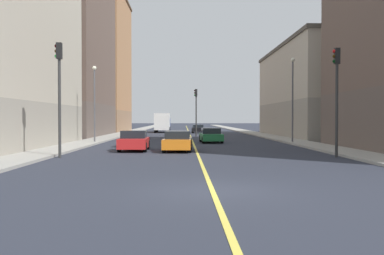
{
  "coord_description": "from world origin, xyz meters",
  "views": [
    {
      "loc": [
        -0.88,
        -13.09,
        2.18
      ],
      "look_at": [
        0.12,
        36.72,
        1.18
      ],
      "focal_mm": 40.46,
      "sensor_mm": 36.0,
      "label": 1
    }
  ],
  "objects_px": {
    "building_right_midblock": "(63,52)",
    "car_black": "(198,129)",
    "building_right_distant": "(95,64)",
    "street_lamp_left_near": "(293,91)",
    "street_lamp_right_near": "(94,95)",
    "car_red": "(134,141)",
    "traffic_light_median_far": "(196,106)",
    "building_left_mid": "(318,91)",
    "traffic_light_left_near": "(337,87)",
    "car_orange": "(178,141)",
    "traffic_light_right_near": "(59,84)",
    "box_truck": "(163,122)",
    "car_green": "(211,136)"
  },
  "relations": [
    {
      "from": "box_truck",
      "to": "traffic_light_left_near",
      "type": "bearing_deg",
      "value": -75.08
    },
    {
      "from": "car_red",
      "to": "car_green",
      "type": "distance_m",
      "value": 11.8
    },
    {
      "from": "building_right_distant",
      "to": "traffic_light_left_near",
      "type": "height_order",
      "value": "building_right_distant"
    },
    {
      "from": "box_truck",
      "to": "building_right_distant",
      "type": "bearing_deg",
      "value": 159.34
    },
    {
      "from": "traffic_light_left_near",
      "to": "traffic_light_median_far",
      "type": "height_order",
      "value": "traffic_light_left_near"
    },
    {
      "from": "car_green",
      "to": "traffic_light_left_near",
      "type": "bearing_deg",
      "value": -68.27
    },
    {
      "from": "building_right_midblock",
      "to": "building_right_distant",
      "type": "distance_m",
      "value": 19.9
    },
    {
      "from": "traffic_light_right_near",
      "to": "street_lamp_left_near",
      "type": "relative_size",
      "value": 0.86
    },
    {
      "from": "traffic_light_left_near",
      "to": "traffic_light_right_near",
      "type": "bearing_deg",
      "value": 180.0
    },
    {
      "from": "traffic_light_median_far",
      "to": "car_red",
      "type": "bearing_deg",
      "value": -101.61
    },
    {
      "from": "building_right_distant",
      "to": "street_lamp_right_near",
      "type": "xyz_separation_m",
      "value": [
        6.97,
        -34.99,
        -7.23
      ]
    },
    {
      "from": "building_right_midblock",
      "to": "traffic_light_left_near",
      "type": "bearing_deg",
      "value": -51.42
    },
    {
      "from": "building_left_mid",
      "to": "traffic_light_left_near",
      "type": "relative_size",
      "value": 4.18
    },
    {
      "from": "street_lamp_left_near",
      "to": "box_truck",
      "type": "bearing_deg",
      "value": 112.62
    },
    {
      "from": "car_black",
      "to": "car_orange",
      "type": "relative_size",
      "value": 0.94
    },
    {
      "from": "building_left_mid",
      "to": "building_right_midblock",
      "type": "distance_m",
      "value": 31.9
    },
    {
      "from": "traffic_light_left_near",
      "to": "traffic_light_right_near",
      "type": "distance_m",
      "value": 15.57
    },
    {
      "from": "street_lamp_left_near",
      "to": "car_black",
      "type": "bearing_deg",
      "value": 104.61
    },
    {
      "from": "street_lamp_left_near",
      "to": "box_truck",
      "type": "relative_size",
      "value": 0.97
    },
    {
      "from": "building_right_midblock",
      "to": "car_black",
      "type": "bearing_deg",
      "value": 36.71
    },
    {
      "from": "building_left_mid",
      "to": "traffic_light_right_near",
      "type": "distance_m",
      "value": 37.19
    },
    {
      "from": "car_green",
      "to": "street_lamp_left_near",
      "type": "bearing_deg",
      "value": -12.29
    },
    {
      "from": "car_red",
      "to": "box_truck",
      "type": "xyz_separation_m",
      "value": [
        0.0,
        39.89,
        0.93
      ]
    },
    {
      "from": "street_lamp_right_near",
      "to": "traffic_light_median_far",
      "type": "bearing_deg",
      "value": 57.05
    },
    {
      "from": "car_green",
      "to": "box_truck",
      "type": "distance_m",
      "value": 30.25
    },
    {
      "from": "traffic_light_median_far",
      "to": "street_lamp_right_near",
      "type": "xyz_separation_m",
      "value": [
        -9.47,
        -14.61,
        0.47
      ]
    },
    {
      "from": "street_lamp_left_near",
      "to": "box_truck",
      "type": "xyz_separation_m",
      "value": [
        -13.01,
        31.21,
        -3.01
      ]
    },
    {
      "from": "traffic_light_right_near",
      "to": "street_lamp_left_near",
      "type": "height_order",
      "value": "street_lamp_left_near"
    },
    {
      "from": "car_green",
      "to": "car_black",
      "type": "distance_m",
      "value": 26.91
    },
    {
      "from": "car_red",
      "to": "car_black",
      "type": "relative_size",
      "value": 0.98
    },
    {
      "from": "building_right_distant",
      "to": "street_lamp_right_near",
      "type": "distance_m",
      "value": 36.4
    },
    {
      "from": "building_right_distant",
      "to": "car_red",
      "type": "bearing_deg",
      "value": -75.38
    },
    {
      "from": "street_lamp_left_near",
      "to": "box_truck",
      "type": "height_order",
      "value": "street_lamp_left_near"
    },
    {
      "from": "car_red",
      "to": "car_orange",
      "type": "distance_m",
      "value": 3.0
    },
    {
      "from": "box_truck",
      "to": "car_orange",
      "type": "bearing_deg",
      "value": -85.79
    },
    {
      "from": "building_right_midblock",
      "to": "building_right_distant",
      "type": "height_order",
      "value": "building_right_distant"
    },
    {
      "from": "street_lamp_left_near",
      "to": "street_lamp_right_near",
      "type": "xyz_separation_m",
      "value": [
        -17.57,
        0.57,
        -0.36
      ]
    },
    {
      "from": "building_right_distant",
      "to": "street_lamp_left_near",
      "type": "bearing_deg",
      "value": -55.38
    },
    {
      "from": "building_right_distant",
      "to": "car_orange",
      "type": "bearing_deg",
      "value": -72.0
    },
    {
      "from": "building_right_midblock",
      "to": "street_lamp_left_near",
      "type": "distance_m",
      "value": 29.7
    },
    {
      "from": "car_black",
      "to": "car_orange",
      "type": "xyz_separation_m",
      "value": [
        -2.62,
        -37.56,
        0.03
      ]
    },
    {
      "from": "building_right_midblock",
      "to": "street_lamp_right_near",
      "type": "bearing_deg",
      "value": -65.24
    },
    {
      "from": "car_black",
      "to": "box_truck",
      "type": "bearing_deg",
      "value": 153.83
    },
    {
      "from": "box_truck",
      "to": "car_red",
      "type": "bearing_deg",
      "value": -90.0
    },
    {
      "from": "building_right_distant",
      "to": "car_black",
      "type": "height_order",
      "value": "building_right_distant"
    },
    {
      "from": "traffic_light_left_near",
      "to": "car_orange",
      "type": "height_order",
      "value": "traffic_light_left_near"
    },
    {
      "from": "building_right_distant",
      "to": "traffic_light_median_far",
      "type": "height_order",
      "value": "building_right_distant"
    },
    {
      "from": "building_right_distant",
      "to": "traffic_light_median_far",
      "type": "distance_m",
      "value": 27.29
    },
    {
      "from": "street_lamp_right_near",
      "to": "car_green",
      "type": "relative_size",
      "value": 1.49
    },
    {
      "from": "traffic_light_median_far",
      "to": "box_truck",
      "type": "xyz_separation_m",
      "value": [
        -4.9,
        16.03,
        -2.18
      ]
    }
  ]
}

